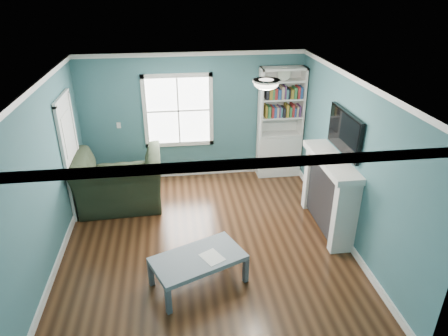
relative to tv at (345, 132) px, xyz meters
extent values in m
plane|color=black|center=(-2.20, -0.20, -1.72)|extent=(5.00, 5.00, 0.00)
plane|color=#38676E|center=(-2.20, 2.30, -0.43)|extent=(4.50, 0.00, 4.50)
plane|color=#38676E|center=(-2.20, -2.70, -0.43)|extent=(4.50, 0.00, 4.50)
plane|color=#38676E|center=(-4.45, -0.20, -0.43)|extent=(0.00, 5.00, 5.00)
plane|color=#38676E|center=(0.05, -0.20, -0.43)|extent=(0.00, 5.00, 5.00)
plane|color=white|center=(-2.20, -0.20, 0.88)|extent=(5.00, 5.00, 0.00)
cube|color=white|center=(-2.20, 2.28, -1.66)|extent=(4.50, 0.03, 0.12)
cube|color=white|center=(-4.44, -0.20, -1.66)|extent=(0.03, 5.00, 0.12)
cube|color=white|center=(0.03, -0.20, -1.66)|extent=(0.03, 5.00, 0.12)
cube|color=white|center=(-2.20, 2.28, 0.84)|extent=(4.50, 0.04, 0.08)
cube|color=white|center=(-2.20, -2.68, 0.84)|extent=(4.50, 0.04, 0.08)
cube|color=white|center=(-4.43, -0.20, 0.84)|extent=(0.04, 5.00, 0.08)
cube|color=white|center=(0.03, -0.20, 0.84)|extent=(0.04, 5.00, 0.08)
cube|color=white|center=(-2.50, 2.29, -0.27)|extent=(1.24, 0.01, 1.34)
cube|color=white|center=(-3.16, 2.28, -0.27)|extent=(0.08, 0.06, 1.50)
cube|color=white|center=(-1.84, 2.28, -0.27)|extent=(0.08, 0.06, 1.50)
cube|color=white|center=(-2.50, 2.28, -0.98)|extent=(1.40, 0.06, 0.08)
cube|color=white|center=(-2.50, 2.28, 0.44)|extent=(1.40, 0.06, 0.08)
cube|color=white|center=(-2.50, 2.28, -0.27)|extent=(1.24, 0.03, 0.03)
cube|color=white|center=(-2.50, 2.28, -0.27)|extent=(0.03, 0.03, 1.34)
cube|color=silver|center=(-0.43, 2.10, -1.27)|extent=(0.90, 0.35, 0.90)
cube|color=silver|center=(-0.86, 2.10, -0.12)|extent=(0.04, 0.35, 1.40)
cube|color=silver|center=(0.00, 2.10, -0.12)|extent=(0.04, 0.35, 1.40)
cube|color=silver|center=(-0.43, 2.26, -0.12)|extent=(0.90, 0.02, 1.40)
cube|color=silver|center=(-0.43, 2.10, 0.55)|extent=(0.90, 0.35, 0.04)
cube|color=silver|center=(-0.43, 2.10, -0.80)|extent=(0.84, 0.33, 0.03)
cube|color=silver|center=(-0.43, 2.10, -0.42)|extent=(0.84, 0.33, 0.03)
cube|color=silver|center=(-0.43, 2.10, -0.04)|extent=(0.84, 0.33, 0.03)
cube|color=silver|center=(-0.43, 2.10, 0.32)|extent=(0.84, 0.33, 0.03)
cube|color=olive|center=(-0.43, 2.08, -0.30)|extent=(0.70, 0.25, 0.22)
cube|color=#33723F|center=(-0.43, 2.08, 0.08)|extent=(0.70, 0.25, 0.22)
cylinder|color=beige|center=(-0.43, 2.05, 0.46)|extent=(0.26, 0.06, 0.26)
cube|color=black|center=(-0.11, 0.00, -1.12)|extent=(0.30, 1.20, 1.10)
cube|color=black|center=(-0.13, 0.00, -1.32)|extent=(0.22, 0.65, 0.70)
cube|color=silver|center=(-0.13, -0.67, -1.12)|extent=(0.36, 0.16, 1.20)
cube|color=silver|center=(-0.13, 0.67, -1.12)|extent=(0.36, 0.16, 1.20)
cube|color=silver|center=(-0.15, 0.00, -0.47)|extent=(0.44, 1.58, 0.10)
cube|color=black|center=(0.00, 0.00, 0.00)|extent=(0.06, 1.10, 0.65)
cube|color=silver|center=(-4.43, 1.20, -0.70)|extent=(0.04, 0.80, 2.05)
cube|color=white|center=(-4.42, 0.75, -0.70)|extent=(0.05, 0.08, 2.13)
cube|color=white|center=(-4.42, 1.65, -0.70)|extent=(0.05, 0.08, 2.13)
cube|color=white|center=(-4.42, 1.20, 0.36)|extent=(0.05, 0.98, 0.08)
sphere|color=#BF8C3F|center=(-4.37, 1.50, -0.77)|extent=(0.07, 0.07, 0.07)
ellipsoid|color=white|center=(-1.30, -0.10, 0.82)|extent=(0.34, 0.34, 0.15)
cylinder|color=white|center=(-1.30, -0.10, 0.86)|extent=(0.38, 0.38, 0.03)
cube|color=white|center=(-3.70, 2.28, -0.52)|extent=(0.08, 0.01, 0.12)
imported|color=black|center=(-3.65, 1.21, -1.06)|extent=(1.57, 1.05, 1.34)
cube|color=#474C56|center=(-2.80, -1.62, -1.53)|extent=(0.09, 0.09, 0.38)
cube|color=#474C56|center=(-1.73, -1.16, -1.53)|extent=(0.09, 0.09, 0.38)
cube|color=#474C56|center=(-3.04, -1.06, -1.53)|extent=(0.09, 0.09, 0.38)
cube|color=#474C56|center=(-1.97, -0.61, -1.53)|extent=(0.09, 0.09, 0.38)
cube|color=slate|center=(-2.39, -1.11, -1.31)|extent=(1.40, 1.10, 0.07)
cube|color=white|center=(-2.20, -1.15, -1.27)|extent=(0.37, 0.39, 0.00)
camera|label=1|loc=(-2.61, -5.48, 2.18)|focal=32.00mm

